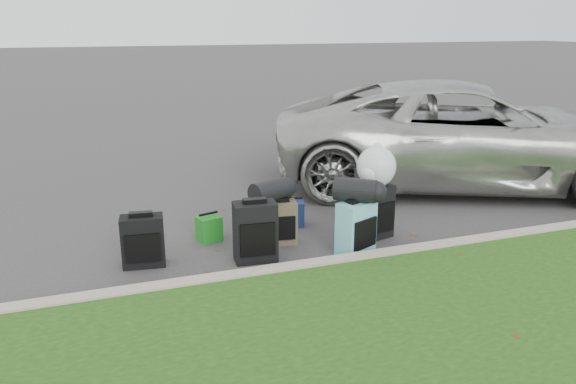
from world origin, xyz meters
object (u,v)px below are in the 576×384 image
object	(u,v)px
suitcase_large_black_right	(374,212)
suv	(464,134)
tote_navy	(292,213)
suitcase_olive	(280,223)
tote_green	(209,229)
suitcase_large_black_left	(255,232)
suitcase_teal	(356,228)
suitcase_small_black	(143,241)

from	to	relation	value
suitcase_large_black_right	suv	bearing A→B (deg)	20.00
suitcase_large_black_right	tote_navy	bearing A→B (deg)	123.61
suitcase_olive	tote_green	xyz separation A→B (m)	(-0.79, 0.36, -0.11)
tote_green	suitcase_olive	bearing A→B (deg)	-40.89
suv	suitcase_large_black_left	size ratio (longest dim) A/B	8.94
suitcase_teal	tote_navy	world-z (taller)	suitcase_teal
suv	tote_navy	world-z (taller)	suv
suv	suitcase_olive	size ratio (longest dim) A/B	11.51
suitcase_small_black	suitcase_large_black_right	size ratio (longest dim) A/B	0.86
suv	suitcase_teal	size ratio (longest dim) A/B	9.72
suitcase_small_black	suitcase_large_black_right	bearing A→B (deg)	5.24
tote_green	suitcase_large_black_right	bearing A→B (deg)	-32.32
suitcase_large_black_left	suitcase_teal	bearing A→B (deg)	-4.44
suitcase_teal	suitcase_large_black_right	world-z (taller)	suitcase_large_black_right
tote_navy	suitcase_teal	bearing A→B (deg)	-55.38
suitcase_large_black_left	suitcase_large_black_right	bearing A→B (deg)	12.15
suitcase_small_black	suv	bearing A→B (deg)	23.76
suitcase_large_black_left	suitcase_olive	distance (m)	0.57
suitcase_small_black	suitcase_olive	size ratio (longest dim) A/B	1.08
suitcase_olive	suitcase_large_black_right	xyz separation A→B (m)	(1.14, -0.20, 0.07)
tote_green	suitcase_large_black_left	bearing A→B (deg)	-79.92
suitcase_small_black	suitcase_olive	world-z (taller)	suitcase_small_black
suitcase_large_black_right	tote_green	distance (m)	2.01
suitcase_large_black_left	suitcase_teal	xyz separation A→B (m)	(1.13, -0.20, -0.03)
suitcase_large_black_left	suitcase_teal	size ratio (longest dim) A/B	1.09
suv	suitcase_olive	world-z (taller)	suv
suitcase_large_black_right	suitcase_small_black	bearing A→B (deg)	164.32
suitcase_olive	suitcase_large_black_right	world-z (taller)	suitcase_large_black_right
suitcase_small_black	suitcase_large_black_right	distance (m)	2.74
suitcase_small_black	tote_green	bearing A→B (deg)	37.40
suitcase_teal	suitcase_large_black_right	distance (m)	0.58
suitcase_large_black_right	tote_navy	xyz separation A→B (m)	(-0.80, 0.73, -0.16)
suv	tote_navy	size ratio (longest dim) A/B	18.31
suitcase_olive	suitcase_large_black_right	size ratio (longest dim) A/B	0.79
suv	suitcase_teal	world-z (taller)	suv
suitcase_teal	tote_navy	distance (m)	1.18
suitcase_small_black	suitcase_olive	distance (m)	1.60
suitcase_large_black_right	tote_navy	distance (m)	1.10
suv	suitcase_large_black_right	distance (m)	2.99
suitcase_small_black	tote_green	distance (m)	0.95
suv	tote_navy	xyz separation A→B (m)	(-3.25, -0.92, -0.67)
suv	suitcase_olive	distance (m)	3.91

